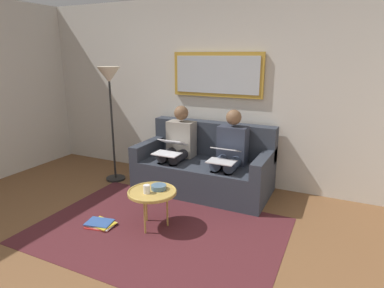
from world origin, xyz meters
name	(u,v)px	position (x,y,z in m)	size (l,w,h in m)	color
ground_plane	(106,283)	(0.00, 0.00, -0.05)	(6.00, 5.20, 0.10)	brown
wall_rear	(219,92)	(0.00, -2.60, 1.30)	(6.00, 0.12, 2.60)	beige
area_rug	(158,230)	(0.00, -0.85, 0.00)	(2.60, 1.80, 0.01)	#4C1E23
couch	(205,167)	(0.00, -2.12, 0.31)	(1.80, 0.90, 0.90)	#2D333D
framed_mirror	(217,75)	(0.00, -2.51, 1.55)	(1.32, 0.05, 0.61)	#B7892D
coffee_table	(152,193)	(0.09, -0.90, 0.40)	(0.52, 0.52, 0.43)	tan
cup	(147,189)	(0.11, -0.83, 0.46)	(0.07, 0.07, 0.09)	silver
bowl	(159,187)	(0.05, -0.97, 0.44)	(0.16, 0.16, 0.05)	slate
person_left	(230,151)	(-0.38, -2.05, 0.61)	(0.38, 0.58, 1.14)	#2D3342
laptop_silver	(224,155)	(-0.38, -1.81, 0.63)	(0.34, 0.37, 0.16)	silver
person_right	(178,145)	(0.38, -2.05, 0.61)	(0.38, 0.58, 1.14)	gray
laptop_white	(170,147)	(0.38, -1.82, 0.63)	(0.35, 0.40, 0.17)	white
magazine_stack	(101,224)	(0.62, -0.66, 0.03)	(0.33, 0.26, 0.04)	red
standing_lamp	(110,88)	(1.35, -1.85, 1.37)	(0.32, 0.32, 1.66)	black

